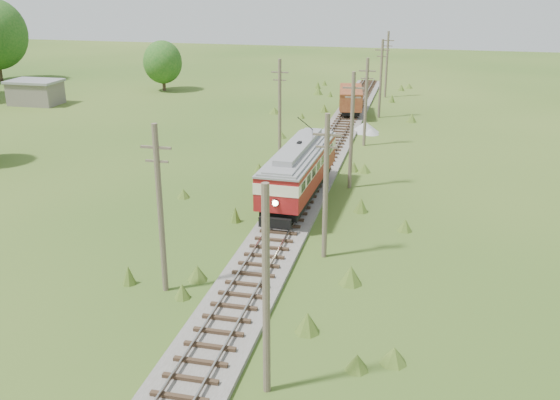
# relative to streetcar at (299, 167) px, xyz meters

# --- Properties ---
(railbed_main) EXTENTS (3.60, 96.00, 0.57)m
(railbed_main) POSITION_rel_streetcar_xyz_m (0.00, 7.25, -2.54)
(railbed_main) COLOR #605B54
(railbed_main) RESTS_ON ground
(streetcar) EXTENTS (3.46, 13.04, 5.92)m
(streetcar) POSITION_rel_streetcar_xyz_m (0.00, 0.00, 0.00)
(streetcar) COLOR black
(streetcar) RESTS_ON ground
(gondola) EXTENTS (3.57, 8.13, 2.61)m
(gondola) POSITION_rel_streetcar_xyz_m (0.00, 30.69, -0.76)
(gondola) COLOR black
(gondola) RESTS_ON ground
(gravel_pile) EXTENTS (3.09, 3.28, 1.13)m
(gravel_pile) POSITION_rel_streetcar_xyz_m (2.64, 22.70, -2.20)
(gravel_pile) COLOR gray
(gravel_pile) RESTS_ON ground
(utility_pole_r_1) EXTENTS (0.30, 0.30, 8.80)m
(utility_pole_r_1) POSITION_rel_streetcar_xyz_m (3.10, -21.75, 1.67)
(utility_pole_r_1) COLOR brown
(utility_pole_r_1) RESTS_ON ground
(utility_pole_r_2) EXTENTS (1.60, 0.30, 8.60)m
(utility_pole_r_2) POSITION_rel_streetcar_xyz_m (3.30, -8.75, 1.70)
(utility_pole_r_2) COLOR brown
(utility_pole_r_2) RESTS_ON ground
(utility_pole_r_3) EXTENTS (1.60, 0.30, 9.00)m
(utility_pole_r_3) POSITION_rel_streetcar_xyz_m (3.20, 4.25, 1.90)
(utility_pole_r_3) COLOR brown
(utility_pole_r_3) RESTS_ON ground
(utility_pole_r_4) EXTENTS (1.60, 0.30, 8.40)m
(utility_pole_r_4) POSITION_rel_streetcar_xyz_m (3.00, 17.25, 1.59)
(utility_pole_r_4) COLOR brown
(utility_pole_r_4) RESTS_ON ground
(utility_pole_r_5) EXTENTS (1.60, 0.30, 8.90)m
(utility_pole_r_5) POSITION_rel_streetcar_xyz_m (3.40, 30.25, 1.85)
(utility_pole_r_5) COLOR brown
(utility_pole_r_5) RESTS_ON ground
(utility_pole_r_6) EXTENTS (1.60, 0.30, 8.70)m
(utility_pole_r_6) POSITION_rel_streetcar_xyz_m (3.20, 43.25, 1.75)
(utility_pole_r_6) COLOR brown
(utility_pole_r_6) RESTS_ON ground
(utility_pole_l_a) EXTENTS (1.60, 0.30, 9.00)m
(utility_pole_l_a) POSITION_rel_streetcar_xyz_m (-4.20, -14.75, 1.90)
(utility_pole_l_a) COLOR brown
(utility_pole_l_a) RESTS_ON ground
(utility_pole_l_b) EXTENTS (1.60, 0.30, 8.60)m
(utility_pole_l_b) POSITION_rel_streetcar_xyz_m (-4.50, 13.25, 1.70)
(utility_pole_l_b) COLOR brown
(utility_pole_l_b) RESTS_ON ground
(tree_mid_a) EXTENTS (5.46, 5.46, 7.03)m
(tree_mid_a) POSITION_rel_streetcar_xyz_m (-28.00, 41.25, 1.29)
(tree_mid_a) COLOR #38281C
(tree_mid_a) RESTS_ON ground
(shed) EXTENTS (6.40, 4.40, 3.10)m
(shed) POSITION_rel_streetcar_xyz_m (-40.00, 28.25, -1.15)
(shed) COLOR slate
(shed) RESTS_ON ground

